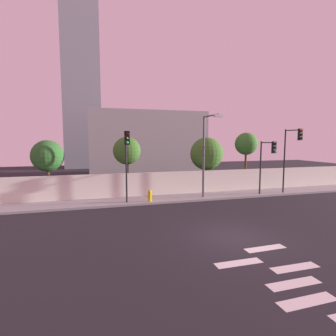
% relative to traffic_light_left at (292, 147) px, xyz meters
% --- Properties ---
extents(ground_plane, '(80.00, 80.00, 0.00)m').
position_rel_traffic_light_left_xyz_m(ground_plane, '(-9.08, -6.83, -3.93)').
color(ground_plane, black).
extents(sidewalk, '(36.00, 2.40, 0.15)m').
position_rel_traffic_light_left_xyz_m(sidewalk, '(-9.08, 1.37, -3.85)').
color(sidewalk, gray).
rests_on(sidewalk, ground).
extents(perimeter_wall, '(36.00, 0.18, 1.80)m').
position_rel_traffic_light_left_xyz_m(perimeter_wall, '(-9.08, 2.66, -2.88)').
color(perimeter_wall, silver).
rests_on(perimeter_wall, sidewalk).
extents(crosswalk_marking, '(3.56, 4.73, 0.01)m').
position_rel_traffic_light_left_xyz_m(crosswalk_marking, '(-9.16, -10.51, -3.92)').
color(crosswalk_marking, silver).
rests_on(crosswalk_marking, ground).
extents(traffic_light_left, '(0.44, 1.64, 5.20)m').
position_rel_traffic_light_left_xyz_m(traffic_light_left, '(0.00, 0.00, 0.00)').
color(traffic_light_left, black).
rests_on(traffic_light_left, sidewalk).
extents(traffic_light_center, '(0.35, 1.08, 4.90)m').
position_rel_traffic_light_left_xyz_m(traffic_light_center, '(-13.04, 0.27, -0.23)').
color(traffic_light_center, black).
rests_on(traffic_light_center, sidewalk).
extents(traffic_light_right, '(0.51, 1.47, 4.23)m').
position_rel_traffic_light_left_xyz_m(traffic_light_right, '(-2.20, 0.03, -0.67)').
color(traffic_light_right, black).
rests_on(traffic_light_right, sidewalk).
extents(street_lamp_curbside, '(0.61, 2.31, 6.08)m').
position_rel_traffic_light_left_xyz_m(street_lamp_curbside, '(-7.19, 0.56, -0.09)').
color(street_lamp_curbside, '#4C4C51').
rests_on(street_lamp_curbside, sidewalk).
extents(fire_hydrant, '(0.44, 0.26, 0.82)m').
position_rel_traffic_light_left_xyz_m(fire_hydrant, '(-11.43, 0.59, -3.34)').
color(fire_hydrant, gold).
rests_on(fire_hydrant, sidewalk).
extents(roadside_tree_leftmost, '(2.33, 2.33, 4.47)m').
position_rel_traffic_light_left_xyz_m(roadside_tree_leftmost, '(-18.42, 3.69, -0.64)').
color(roadside_tree_leftmost, brown).
rests_on(roadside_tree_leftmost, ground).
extents(roadside_tree_midleft, '(2.20, 2.20, 4.73)m').
position_rel_traffic_light_left_xyz_m(roadside_tree_midleft, '(-12.60, 3.69, -0.33)').
color(roadside_tree_midleft, brown).
rests_on(roadside_tree_midleft, ground).
extents(roadside_tree_midright, '(2.84, 2.84, 4.72)m').
position_rel_traffic_light_left_xyz_m(roadside_tree_midright, '(-5.71, 3.69, -0.64)').
color(roadside_tree_midright, brown).
rests_on(roadside_tree_midright, ground).
extents(roadside_tree_rightmost, '(2.02, 2.02, 5.16)m').
position_rel_traffic_light_left_xyz_m(roadside_tree_rightmost, '(-1.81, 3.69, 0.18)').
color(roadside_tree_rightmost, brown).
rests_on(roadside_tree_rightmost, ground).
extents(low_building_distant, '(14.66, 6.00, 8.12)m').
position_rel_traffic_light_left_xyz_m(low_building_distant, '(-8.31, 16.66, 0.13)').
color(low_building_distant, '#959595').
rests_on(low_building_distant, ground).
extents(tower_on_skyline, '(5.77, 5.00, 26.81)m').
position_rel_traffic_light_left_xyz_m(tower_on_skyline, '(-16.61, 28.66, 9.48)').
color(tower_on_skyline, gray).
rests_on(tower_on_skyline, ground).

